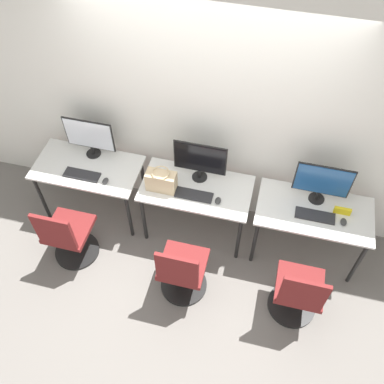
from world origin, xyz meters
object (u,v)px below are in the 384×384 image
object	(u,v)px
office_chair_center	(182,272)
keyboard_center	(194,195)
monitor_right	(322,182)
keyboard_right	(315,216)
handbag	(161,181)
mouse_center	(218,201)
monitor_center	(200,160)
mouse_right	(344,222)
keyboard_left	(82,175)
office_chair_right	(298,294)
monitor_left	(89,136)
office_chair_left	(68,237)
mouse_left	(105,181)

from	to	relation	value
office_chair_center	keyboard_center	bearing A→B (deg)	94.02
office_chair_center	monitor_right	xyz separation A→B (m)	(1.15, 0.93, 0.63)
keyboard_right	handbag	size ratio (longest dim) A/B	1.26
mouse_center	office_chair_center	size ratio (longest dim) A/B	0.10
monitor_center	mouse_right	bearing A→B (deg)	-8.84
keyboard_left	monitor_center	bearing A→B (deg)	12.84
office_chair_center	office_chair_right	xyz separation A→B (m)	(1.11, 0.04, 0.00)
monitor_left	office_chair_left	bearing A→B (deg)	-90.41
monitor_left	office_chair_right	xyz separation A→B (m)	(2.35, -0.93, -0.63)
mouse_center	keyboard_right	bearing A→B (deg)	3.30
handbag	office_chair_center	bearing A→B (deg)	-60.63
office_chair_left	office_chair_center	world-z (taller)	same
monitor_right	keyboard_right	xyz separation A→B (m)	(0.00, -0.22, -0.25)
monitor_left	monitor_center	xyz separation A→B (m)	(1.19, -0.05, 0.00)
mouse_center	keyboard_center	bearing A→B (deg)	176.09
office_chair_right	handbag	bearing A→B (deg)	156.84
mouse_center	mouse_right	xyz separation A→B (m)	(1.21, 0.04, 0.00)
monitor_center	monitor_right	world-z (taller)	same
keyboard_left	mouse_center	world-z (taller)	mouse_center
keyboard_center	office_chair_right	world-z (taller)	office_chair_right
monitor_left	mouse_left	world-z (taller)	monitor_left
office_chair_right	monitor_center	bearing A→B (deg)	142.91
monitor_right	handbag	bearing A→B (deg)	-171.05
mouse_center	monitor_right	world-z (taller)	monitor_right
mouse_left	keyboard_center	world-z (taller)	mouse_left
keyboard_center	office_chair_right	xyz separation A→B (m)	(1.16, -0.63, -0.38)
monitor_center	mouse_left	bearing A→B (deg)	-162.05
keyboard_center	office_chair_center	bearing A→B (deg)	-85.98
keyboard_left	mouse_center	distance (m)	1.44
keyboard_right	mouse_right	size ratio (longest dim) A/B	4.21
monitor_left	mouse_center	world-z (taller)	monitor_left
keyboard_center	handbag	world-z (taller)	handbag
monitor_center	keyboard_center	bearing A→B (deg)	-90.00
keyboard_center	handbag	xyz separation A→B (m)	(-0.34, 0.01, 0.11)
keyboard_left	keyboard_right	bearing A→B (deg)	1.41
mouse_left	mouse_right	world-z (taller)	same
office_chair_right	mouse_left	bearing A→B (deg)	164.47
keyboard_center	office_chair_right	size ratio (longest dim) A/B	0.42
monitor_center	office_chair_right	world-z (taller)	monitor_center
keyboard_right	handbag	bearing A→B (deg)	-179.13
keyboard_right	monitor_center	bearing A→B (deg)	169.86
mouse_right	keyboard_center	bearing A→B (deg)	-179.07
monitor_center	monitor_right	size ratio (longest dim) A/B	1.00
mouse_left	office_chair_left	distance (m)	0.70
monitor_center	office_chair_center	distance (m)	1.12
monitor_left	keyboard_right	size ratio (longest dim) A/B	1.41
keyboard_left	mouse_right	world-z (taller)	mouse_right
monitor_center	mouse_right	size ratio (longest dim) A/B	5.93
mouse_left	office_chair_right	distance (m)	2.20
mouse_left	keyboard_center	xyz separation A→B (m)	(0.92, 0.05, -0.01)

